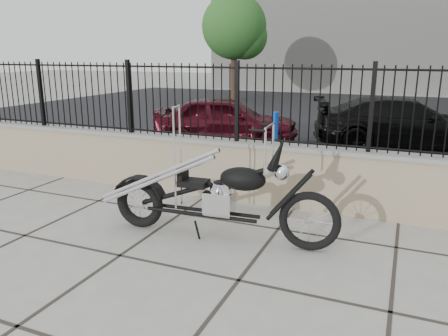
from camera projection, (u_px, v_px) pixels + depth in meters
name	position (u px, v px, depth m)	size (l,w,h in m)	color
ground_plane	(239.00, 281.00, 4.58)	(90.00, 90.00, 0.00)	#99968E
parking_lot	(363.00, 119.00, 15.72)	(30.00, 30.00, 0.00)	black
retaining_wall	(297.00, 177.00, 6.69)	(14.00, 0.36, 0.96)	gray
iron_fence	(300.00, 106.00, 6.41)	(14.00, 0.08, 1.20)	black
background_building	(391.00, 25.00, 27.17)	(22.00, 6.00, 8.00)	beige
chopper_motorcycle	(215.00, 174.00, 5.45)	(2.86, 0.50, 1.72)	black
car_red	(226.00, 121.00, 11.24)	(1.49, 3.70, 1.26)	#3C0812
car_black	(402.00, 123.00, 10.87)	(1.76, 4.33, 1.26)	black
bollard_a	(275.00, 139.00, 9.17)	(0.14, 0.14, 1.14)	#0B2CA9
tree_left	(234.00, 24.00, 21.03)	(3.12, 3.12, 5.27)	#382619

